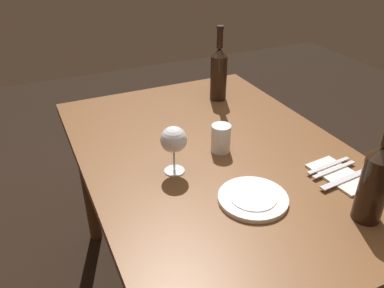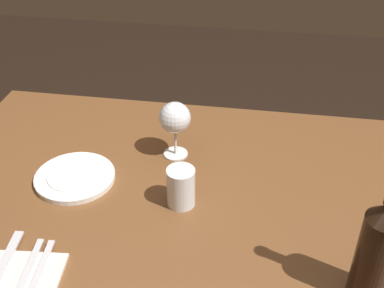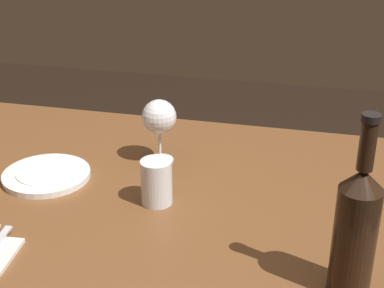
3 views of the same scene
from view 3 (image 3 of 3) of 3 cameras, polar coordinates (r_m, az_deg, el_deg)
dining_table at (r=1.33m, az=-3.51°, el=-8.63°), size 1.30×0.90×0.74m
wine_glass_left at (r=1.39m, az=-3.25°, el=2.55°), size 0.08×0.08×0.16m
wine_bottle at (r=0.99m, az=15.78°, el=-7.94°), size 0.07×0.07×0.32m
water_tumbler at (r=1.24m, az=-3.50°, el=-3.97°), size 0.07×0.07×0.10m
dinner_plate at (r=1.40m, az=-14.09°, el=-2.95°), size 0.20×0.20×0.02m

